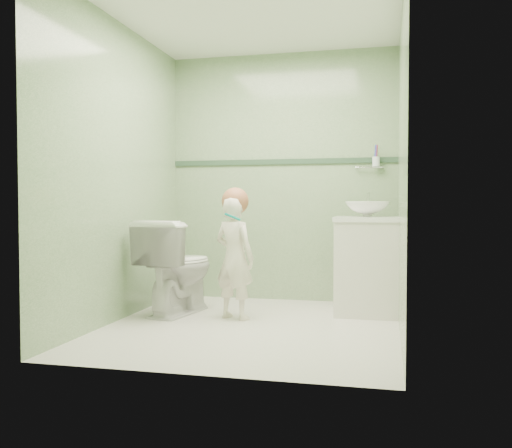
# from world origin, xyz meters

# --- Properties ---
(ground) EXTENTS (2.50, 2.50, 0.00)m
(ground) POSITION_xyz_m (0.00, 0.00, 0.00)
(ground) COLOR silver
(ground) RESTS_ON ground
(room_shell) EXTENTS (2.50, 2.54, 2.40)m
(room_shell) POSITION_xyz_m (0.00, 0.00, 1.20)
(room_shell) COLOR #7EA172
(room_shell) RESTS_ON ground
(trim_stripe) EXTENTS (2.20, 0.02, 0.05)m
(trim_stripe) POSITION_xyz_m (0.00, 1.24, 1.35)
(trim_stripe) COLOR #2F4A35
(trim_stripe) RESTS_ON room_shell
(vanity) EXTENTS (0.52, 0.50, 0.80)m
(vanity) POSITION_xyz_m (0.84, 0.70, 0.40)
(vanity) COLOR silver
(vanity) RESTS_ON ground
(counter) EXTENTS (0.54, 0.52, 0.04)m
(counter) POSITION_xyz_m (0.84, 0.70, 0.81)
(counter) COLOR white
(counter) RESTS_ON vanity
(basin) EXTENTS (0.37, 0.37, 0.13)m
(basin) POSITION_xyz_m (0.84, 0.70, 0.89)
(basin) COLOR white
(basin) RESTS_ON counter
(faucet) EXTENTS (0.03, 0.13, 0.18)m
(faucet) POSITION_xyz_m (0.84, 0.89, 0.97)
(faucet) COLOR silver
(faucet) RESTS_ON counter
(cup_holder) EXTENTS (0.26, 0.07, 0.21)m
(cup_holder) POSITION_xyz_m (0.89, 1.18, 1.33)
(cup_holder) COLOR silver
(cup_holder) RESTS_ON room_shell
(toilet) EXTENTS (0.57, 0.85, 0.80)m
(toilet) POSITION_xyz_m (-0.74, 0.36, 0.40)
(toilet) COLOR white
(toilet) RESTS_ON ground
(toddler) EXTENTS (0.43, 0.36, 1.00)m
(toddler) POSITION_xyz_m (-0.21, 0.25, 0.50)
(toddler) COLOR silver
(toddler) RESTS_ON ground
(hair_cap) EXTENTS (0.22, 0.22, 0.22)m
(hair_cap) POSITION_xyz_m (-0.21, 0.28, 0.96)
(hair_cap) COLOR #A26041
(hair_cap) RESTS_ON toddler
(teal_toothbrush) EXTENTS (0.11, 0.14, 0.08)m
(teal_toothbrush) POSITION_xyz_m (-0.18, 0.11, 0.84)
(teal_toothbrush) COLOR #018885
(teal_toothbrush) RESTS_ON toddler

